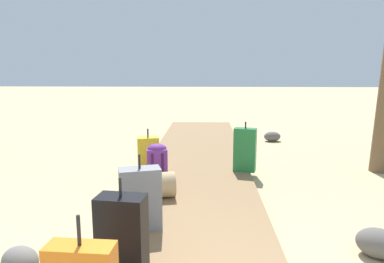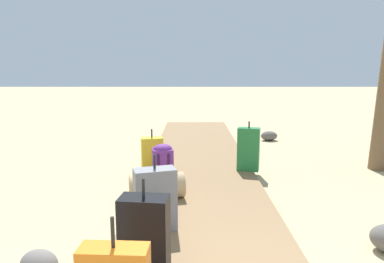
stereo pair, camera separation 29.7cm
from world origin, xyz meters
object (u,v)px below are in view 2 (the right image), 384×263
object	(u,v)px
suitcase_grey	(154,200)
suitcase_yellow	(151,155)
suitcase_green	(247,149)
suitcase_black	(144,235)
duffel_bag_tan	(156,186)
backpack_purple	(162,162)

from	to	relation	value
suitcase_grey	suitcase_yellow	world-z (taller)	suitcase_grey
suitcase_green	suitcase_black	xyz separation A→B (m)	(-1.29, -2.92, -0.03)
duffel_bag_tan	suitcase_black	world-z (taller)	suitcase_black
suitcase_yellow	backpack_purple	world-z (taller)	suitcase_yellow
suitcase_grey	suitcase_yellow	size ratio (longest dim) A/B	1.13
suitcase_yellow	duffel_bag_tan	bearing A→B (deg)	-80.93
suitcase_green	duffel_bag_tan	bearing A→B (deg)	-136.52
suitcase_black	suitcase_grey	bearing A→B (deg)	89.42
suitcase_green	suitcase_grey	distance (m)	2.52
suitcase_grey	suitcase_green	bearing A→B (deg)	59.44
suitcase_grey	backpack_purple	xyz separation A→B (m)	(-0.06, 1.61, -0.03)
suitcase_green	backpack_purple	bearing A→B (deg)	-157.28
suitcase_yellow	backpack_purple	xyz separation A→B (m)	(0.20, -0.44, 0.01)
suitcase_black	duffel_bag_tan	bearing A→B (deg)	92.25
suitcase_black	backpack_purple	size ratio (longest dim) A/B	1.41
suitcase_grey	backpack_purple	distance (m)	1.61
suitcase_green	suitcase_grey	xyz separation A→B (m)	(-1.28, -2.17, -0.03)
duffel_bag_tan	backpack_purple	bearing A→B (deg)	88.68
duffel_bag_tan	suitcase_black	size ratio (longest dim) A/B	0.95
suitcase_grey	duffel_bag_tan	bearing A→B (deg)	94.66
suitcase_yellow	suitcase_black	world-z (taller)	suitcase_black
suitcase_green	suitcase_black	world-z (taller)	suitcase_green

